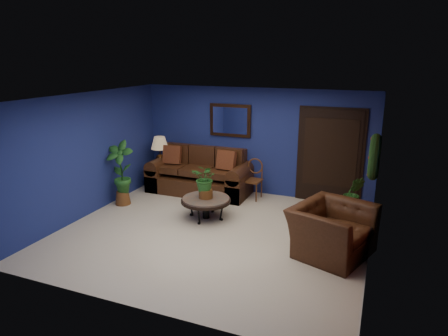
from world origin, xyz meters
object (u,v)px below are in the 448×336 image
at_px(sofa, 201,177).
at_px(armchair, 332,230).
at_px(end_table, 161,171).
at_px(side_chair, 253,176).
at_px(coffee_table, 206,201).
at_px(table_lamp, 160,148).

xyz_separation_m(sofa, armchair, (3.36, -2.10, 0.06)).
height_order(end_table, side_chair, side_chair).
height_order(coffee_table, side_chair, side_chair).
bearing_deg(end_table, sofa, 2.20).
bearing_deg(side_chair, sofa, -175.29).
relative_size(sofa, end_table, 4.15).
distance_m(sofa, coffee_table, 1.70).
xyz_separation_m(sofa, end_table, (-1.09, -0.04, 0.05)).
relative_size(table_lamp, armchair, 0.56).
height_order(sofa, coffee_table, sofa).
bearing_deg(sofa, coffee_table, -61.49).
height_order(coffee_table, table_lamp, table_lamp).
bearing_deg(end_table, armchair, -24.79).
xyz_separation_m(sofa, side_chair, (1.33, 0.03, 0.16)).
relative_size(table_lamp, side_chair, 0.78).
relative_size(side_chair, armchair, 0.72).
distance_m(coffee_table, armchair, 2.62).
bearing_deg(armchair, end_table, 84.97).
height_order(sofa, table_lamp, table_lamp).
distance_m(end_table, table_lamp, 0.59).
bearing_deg(end_table, side_chair, 1.62).
relative_size(coffee_table, table_lamp, 1.41).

